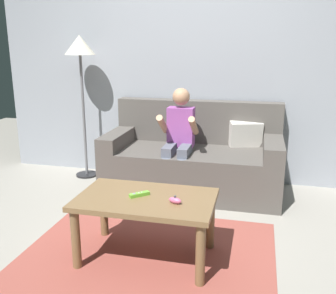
{
  "coord_description": "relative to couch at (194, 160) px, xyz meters",
  "views": [
    {
      "loc": [
        0.71,
        -2.38,
        1.42
      ],
      "look_at": [
        0.0,
        0.57,
        0.61
      ],
      "focal_mm": 40.85,
      "sensor_mm": 36.0,
      "label": 1
    }
  ],
  "objects": [
    {
      "name": "person_seated_on_couch",
      "position": [
        -0.12,
        -0.19,
        0.28
      ],
      "size": [
        0.35,
        0.43,
        1.04
      ],
      "color": "slate",
      "rests_on": "ground"
    },
    {
      "name": "floor_lamp",
      "position": [
        -1.24,
        0.14,
        1.01
      ],
      "size": [
        0.32,
        0.32,
        1.53
      ],
      "color": "black",
      "rests_on": "ground"
    },
    {
      "name": "nunchuk_pink",
      "position": [
        0.12,
        -1.41,
        0.16
      ],
      "size": [
        0.1,
        0.07,
        0.05
      ],
      "color": "pink",
      "rests_on": "coffee_table"
    },
    {
      "name": "game_remote_lime_near_edge",
      "position": [
        -0.14,
        -1.35,
        0.15
      ],
      "size": [
        0.13,
        0.12,
        0.03
      ],
      "color": "#72C638",
      "rests_on": "coffee_table"
    },
    {
      "name": "coffee_table",
      "position": [
        -0.09,
        -1.35,
        0.07
      ],
      "size": [
        0.92,
        0.56,
        0.45
      ],
      "color": "brown",
      "rests_on": "ground"
    },
    {
      "name": "ground_plane",
      "position": [
        -0.11,
        -1.25,
        -0.31
      ],
      "size": [
        8.54,
        8.54,
        0.0
      ],
      "primitive_type": "plane",
      "color": "#9E998E"
    },
    {
      "name": "wall_back",
      "position": [
        -0.11,
        0.39,
        0.94
      ],
      "size": [
        4.27,
        0.05,
        2.5
      ],
      "primitive_type": "cube",
      "color": "#999EA8",
      "rests_on": "ground"
    },
    {
      "name": "couch",
      "position": [
        0.0,
        0.0,
        0.0
      ],
      "size": [
        1.71,
        0.8,
        0.87
      ],
      "color": "#56514C",
      "rests_on": "ground"
    },
    {
      "name": "area_rug",
      "position": [
        -0.09,
        -1.35,
        -0.3
      ],
      "size": [
        1.74,
        1.43,
        0.01
      ],
      "primitive_type": "cube",
      "color": "#9E4C42",
      "rests_on": "ground"
    }
  ]
}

